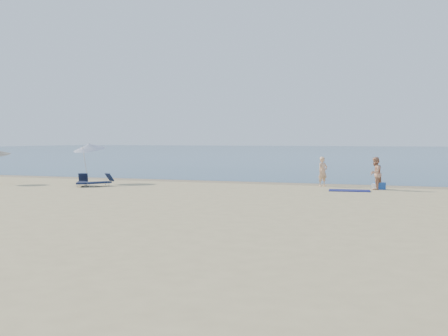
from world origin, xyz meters
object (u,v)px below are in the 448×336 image
(person_right, at_px, (375,173))
(umbrella_near, at_px, (89,147))
(person_left, at_px, (323,172))
(blue_cooler, at_px, (380,186))

(person_right, bearing_deg, umbrella_near, -65.85)
(person_left, distance_m, umbrella_near, 13.23)
(person_left, xyz_separation_m, blue_cooler, (2.97, -0.77, -0.61))
(blue_cooler, bearing_deg, person_left, 140.41)
(person_right, xyz_separation_m, umbrella_near, (-15.79, -0.89, 1.25))
(blue_cooler, height_order, umbrella_near, umbrella_near)
(blue_cooler, bearing_deg, umbrella_near, 159.14)
(person_right, height_order, blue_cooler, person_right)
(person_left, bearing_deg, person_right, -71.32)
(person_left, bearing_deg, umbrella_near, 137.57)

